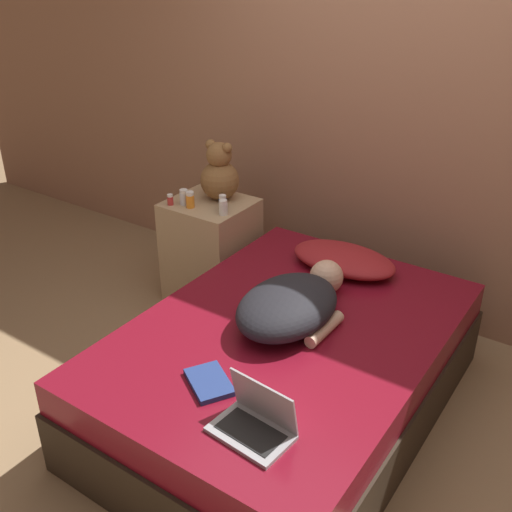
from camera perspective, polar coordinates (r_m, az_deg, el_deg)
The scene contains 14 objects.
ground_plane at distance 3.16m, azimuth 2.80°, elevation -14.24°, with size 12.00×12.00×0.00m, color #937551.
wall_back at distance 3.57m, azimuth 14.13°, elevation 13.74°, with size 8.00×0.06×2.60m.
bed at distance 3.00m, azimuth 2.91°, elevation -10.77°, with size 1.35×1.91×0.49m.
nightstand at distance 3.88m, azimuth -4.28°, elevation 0.50°, with size 0.50×0.46×0.68m.
pillow at distance 3.36m, azimuth 8.35°, elevation -0.30°, with size 0.60×0.36×0.11m.
person_lying at distance 2.85m, azimuth 3.45°, elevation -4.54°, with size 0.44×0.76×0.20m.
laptop at distance 2.29m, azimuth -0.05°, elevation -15.44°, with size 0.32×0.22×0.20m.
teddy_bear at distance 3.73m, azimuth -3.49°, elevation 7.78°, with size 0.24×0.24×0.37m.
bottle_white at distance 3.54m, azimuth -3.13°, elevation 4.63°, with size 0.05×0.05×0.09m.
bottle_orange at distance 3.66m, azimuth -6.29°, elevation 5.35°, with size 0.05×0.05×0.10m.
bottle_clear at distance 3.71m, azimuth -6.88°, elevation 5.58°, with size 0.05×0.05×0.10m.
bottle_red at distance 3.72m, azimuth -8.17°, elevation 5.33°, with size 0.04×0.04×0.07m.
bottle_blue at distance 3.60m, azimuth -3.19°, elevation 5.07°, with size 0.05×0.05×0.10m.
book at distance 2.52m, azimuth -4.47°, elevation -11.89°, with size 0.27×0.25×0.02m.
Camera 1 is at (1.20, -2.03, 2.10)m, focal length 42.00 mm.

